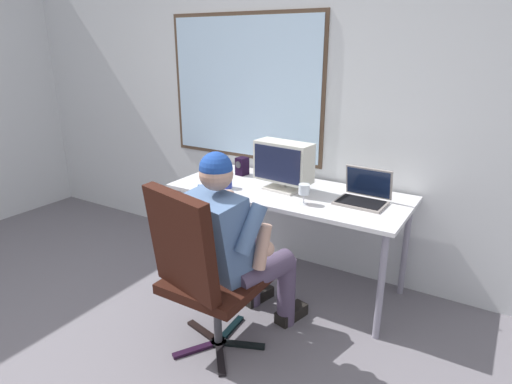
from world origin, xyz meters
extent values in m
cube|color=silver|center=(0.00, 2.09, 1.37)|extent=(5.93, 0.06, 2.73)
cube|color=#4C3828|center=(-0.37, 2.06, 1.43)|extent=(1.44, 0.01, 1.17)
cube|color=silver|center=(-0.37, 2.05, 1.43)|extent=(1.38, 0.02, 1.11)
cylinder|color=gray|center=(-0.53, 1.36, 0.37)|extent=(0.04, 0.04, 0.73)
cylinder|color=gray|center=(1.06, 1.36, 0.37)|extent=(0.04, 0.04, 0.73)
cylinder|color=gray|center=(-0.53, 1.97, 0.37)|extent=(0.04, 0.04, 0.73)
cylinder|color=gray|center=(1.06, 1.97, 0.37)|extent=(0.04, 0.04, 0.73)
cube|color=silver|center=(0.27, 1.67, 0.75)|extent=(1.72, 0.73, 0.03)
cube|color=black|center=(0.10, 0.82, 0.01)|extent=(0.29, 0.11, 0.02)
cube|color=black|center=(0.17, 0.66, 0.01)|extent=(0.19, 0.27, 0.02)
cube|color=black|center=(0.34, 0.68, 0.01)|extent=(0.22, 0.25, 0.02)
cube|color=black|center=(0.38, 0.84, 0.01)|extent=(0.29, 0.15, 0.02)
cube|color=black|center=(0.24, 0.93, 0.01)|extent=(0.07, 0.30, 0.02)
cylinder|color=black|center=(0.25, 0.79, 0.01)|extent=(0.10, 0.10, 0.02)
cylinder|color=#3F3F44|center=(0.25, 0.79, 0.22)|extent=(0.05, 0.05, 0.40)
cube|color=black|center=(0.25, 0.79, 0.44)|extent=(0.52, 0.52, 0.06)
cube|color=black|center=(0.19, 0.56, 0.76)|extent=(0.51, 0.24, 0.59)
cylinder|color=#4E415A|center=(0.45, 0.99, 0.47)|extent=(0.25, 0.45, 0.15)
cylinder|color=#4E415A|center=(0.50, 1.20, 0.24)|extent=(0.12, 0.12, 0.47)
cube|color=black|center=(0.52, 1.26, 0.04)|extent=(0.15, 0.26, 0.08)
cylinder|color=#4E415A|center=(0.14, 1.06, 0.47)|extent=(0.25, 0.45, 0.15)
cylinder|color=#4E415A|center=(0.19, 1.27, 0.24)|extent=(0.12, 0.12, 0.47)
cube|color=black|center=(0.21, 1.33, 0.04)|extent=(0.15, 0.26, 0.08)
cube|color=#4D6993|center=(0.25, 0.82, 0.72)|extent=(0.44, 0.38, 0.53)
sphere|color=tan|center=(0.25, 0.82, 1.10)|extent=(0.19, 0.19, 0.19)
sphere|color=#1C3F94|center=(0.25, 0.82, 1.13)|extent=(0.19, 0.19, 0.19)
cylinder|color=#4D6993|center=(0.47, 0.81, 0.82)|extent=(0.14, 0.24, 0.29)
cylinder|color=tan|center=(0.49, 0.90, 0.68)|extent=(0.10, 0.14, 0.27)
sphere|color=tan|center=(0.50, 0.94, 0.66)|extent=(0.09, 0.09, 0.09)
cylinder|color=#4D6993|center=(0.04, 0.92, 0.82)|extent=(0.13, 0.19, 0.29)
cylinder|color=tan|center=(0.08, 1.05, 0.78)|extent=(0.10, 0.13, 0.27)
sphere|color=tan|center=(0.10, 1.14, 0.84)|extent=(0.09, 0.09, 0.09)
cube|color=beige|center=(0.22, 1.66, 0.77)|extent=(0.26, 0.21, 0.02)
cylinder|color=beige|center=(0.22, 1.66, 0.80)|extent=(0.04, 0.04, 0.05)
cube|color=beige|center=(0.22, 1.66, 0.97)|extent=(0.43, 0.21, 0.29)
cube|color=#191E38|center=(0.21, 1.57, 0.97)|extent=(0.38, 0.04, 0.25)
cube|color=gray|center=(0.80, 1.66, 0.77)|extent=(0.33, 0.23, 0.02)
cube|color=black|center=(0.80, 1.66, 0.78)|extent=(0.30, 0.20, 0.00)
cube|color=gray|center=(0.81, 1.79, 0.88)|extent=(0.32, 0.06, 0.21)
cube|color=#0F1933|center=(0.81, 1.78, 0.88)|extent=(0.30, 0.05, 0.19)
cylinder|color=silver|center=(0.48, 1.47, 0.76)|extent=(0.06, 0.06, 0.00)
cylinder|color=silver|center=(0.48, 1.47, 0.80)|extent=(0.01, 0.01, 0.06)
cylinder|color=silver|center=(0.48, 1.47, 0.86)|extent=(0.07, 0.07, 0.07)
cylinder|color=#55111B|center=(0.48, 1.47, 0.84)|extent=(0.07, 0.07, 0.03)
cube|color=black|center=(-0.25, 1.82, 0.83)|extent=(0.09, 0.10, 0.14)
cylinder|color=#333338|center=(-0.25, 1.78, 0.85)|extent=(0.06, 0.02, 0.06)
cylinder|color=#293792|center=(-0.16, 1.48, 0.81)|extent=(0.08, 0.08, 0.11)
camera|label=1|loc=(1.63, -1.02, 1.78)|focal=30.52mm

